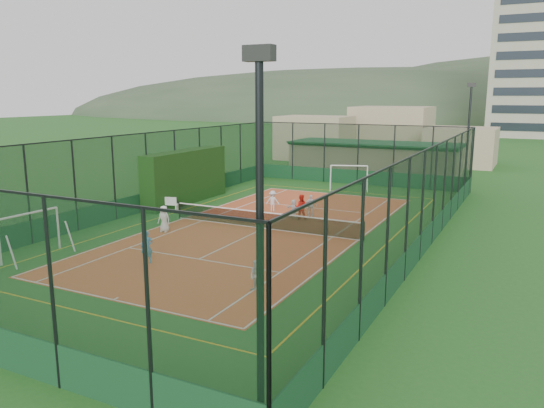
# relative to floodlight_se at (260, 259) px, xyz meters

# --- Properties ---
(ground) EXTENTS (300.00, 300.00, 0.00)m
(ground) POSITION_rel_floodlight_se_xyz_m (-8.60, 16.60, -4.12)
(ground) COLOR #235C1F
(ground) RESTS_ON ground
(court_slab) EXTENTS (11.17, 23.97, 0.01)m
(court_slab) POSITION_rel_floodlight_se_xyz_m (-8.60, 16.60, -4.12)
(court_slab) COLOR #C7512C
(court_slab) RESTS_ON ground
(tennis_net) EXTENTS (11.67, 0.12, 1.06)m
(tennis_net) POSITION_rel_floodlight_se_xyz_m (-8.60, 16.60, -3.59)
(tennis_net) COLOR black
(tennis_net) RESTS_ON ground
(perimeter_fence) EXTENTS (18.12, 34.12, 5.00)m
(perimeter_fence) POSITION_rel_floodlight_se_xyz_m (-8.60, 16.60, -1.62)
(perimeter_fence) COLOR black
(perimeter_fence) RESTS_ON ground
(floodlight_se) EXTENTS (0.60, 0.26, 8.25)m
(floodlight_se) POSITION_rel_floodlight_se_xyz_m (0.00, 0.00, 0.00)
(floodlight_se) COLOR black
(floodlight_se) RESTS_ON ground
(floodlight_ne) EXTENTS (0.60, 0.26, 8.25)m
(floodlight_ne) POSITION_rel_floodlight_se_xyz_m (0.00, 33.20, 0.00)
(floodlight_ne) COLOR black
(floodlight_ne) RESTS_ON ground
(clubhouse) EXTENTS (15.20, 7.20, 3.15)m
(clubhouse) POSITION_rel_floodlight_se_xyz_m (-8.60, 38.60, -2.55)
(clubhouse) COLOR tan
(clubhouse) RESTS_ON ground
(apartment_tower) EXTENTS (15.00, 12.00, 30.00)m
(apartment_tower) POSITION_rel_floodlight_se_xyz_m (3.40, 98.60, 10.88)
(apartment_tower) COLOR beige
(apartment_tower) RESTS_ON ground
(distant_hills) EXTENTS (200.00, 60.00, 24.00)m
(distant_hills) POSITION_rel_floodlight_se_xyz_m (-8.60, 166.60, -4.12)
(distant_hills) COLOR #384C33
(distant_hills) RESTS_ON ground
(hedge_left) EXTENTS (1.24, 8.29, 3.63)m
(hedge_left) POSITION_rel_floodlight_se_xyz_m (-16.90, 20.82, -2.31)
(hedge_left) COLOR black
(hedge_left) RESTS_ON ground
(white_bench) EXTENTS (1.86, 0.93, 1.01)m
(white_bench) POSITION_rel_floodlight_se_xyz_m (-16.40, 17.80, -3.62)
(white_bench) COLOR white
(white_bench) RESTS_ON ground
(futsal_goal_near) EXTENTS (3.21, 1.09, 2.04)m
(futsal_goal_near) POSITION_rel_floodlight_se_xyz_m (-15.79, 7.10, -3.10)
(futsal_goal_near) COLOR white
(futsal_goal_near) RESTS_ON ground
(futsal_goal_far) EXTENTS (3.08, 1.78, 1.91)m
(futsal_goal_far) POSITION_rel_floodlight_se_xyz_m (-8.41, 30.80, -3.17)
(futsal_goal_far) COLOR white
(futsal_goal_far) RESTS_ON ground
(child_near_left) EXTENTS (0.76, 0.55, 1.45)m
(child_near_left) POSITION_rel_floodlight_se_xyz_m (-13.13, 13.51, -3.39)
(child_near_left) COLOR white
(child_near_left) RESTS_ON court_slab
(child_near_mid) EXTENTS (0.63, 0.57, 1.46)m
(child_near_mid) POSITION_rel_floodlight_se_xyz_m (-10.36, 8.75, -3.39)
(child_near_mid) COLOR #4384C0
(child_near_mid) RESTS_ON court_slab
(child_near_right) EXTENTS (0.66, 0.55, 1.23)m
(child_near_right) POSITION_rel_floodlight_se_xyz_m (-4.31, 7.81, -3.50)
(child_near_right) COLOR silver
(child_near_right) RESTS_ON court_slab
(child_far_left) EXTENTS (0.97, 0.72, 1.35)m
(child_far_left) POSITION_rel_floodlight_se_xyz_m (-10.17, 20.85, -3.44)
(child_far_left) COLOR silver
(child_far_left) RESTS_ON court_slab
(child_far_right) EXTENTS (0.81, 0.39, 1.33)m
(child_far_right) POSITION_rel_floodlight_se_xyz_m (-7.45, 20.70, -3.45)
(child_far_right) COLOR silver
(child_far_right) RESTS_ON court_slab
(child_far_back) EXTENTS (1.06, 0.34, 1.15)m
(child_far_back) POSITION_rel_floodlight_se_xyz_m (-8.17, 19.72, -3.54)
(child_far_back) COLOR silver
(child_far_back) RESTS_ON court_slab
(coach) EXTENTS (0.88, 0.77, 1.53)m
(coach) POSITION_rel_floodlight_se_xyz_m (-7.62, 19.54, -3.35)
(coach) COLOR red
(coach) RESTS_ON court_slab
(tennis_balls) EXTENTS (5.07, 0.98, 0.07)m
(tennis_balls) POSITION_rel_floodlight_se_xyz_m (-7.91, 18.18, -4.08)
(tennis_balls) COLOR #CCE033
(tennis_balls) RESTS_ON court_slab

